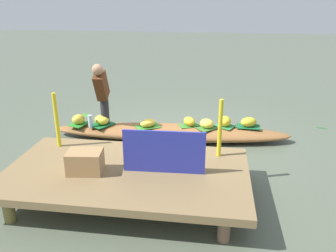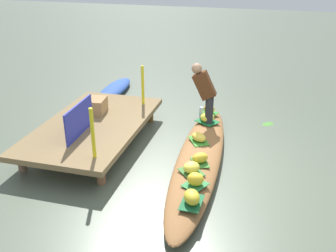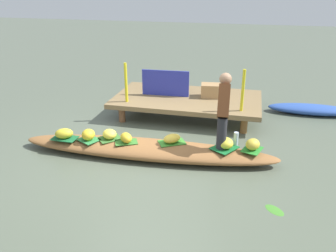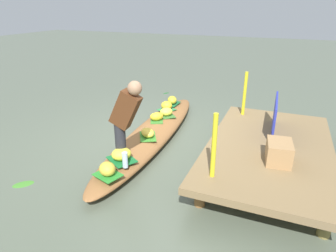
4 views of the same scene
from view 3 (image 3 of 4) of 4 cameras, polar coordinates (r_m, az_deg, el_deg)
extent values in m
plane|color=#525C4B|center=(6.10, -3.44, -4.86)|extent=(40.00, 40.00, 0.00)
cube|color=olive|center=(7.79, 3.16, 4.38)|extent=(3.20, 1.80, 0.10)
cylinder|color=brown|center=(7.53, -7.51, 1.88)|extent=(0.14, 0.14, 0.32)
cylinder|color=brown|center=(7.07, 12.28, 0.12)|extent=(0.14, 0.14, 0.32)
cylinder|color=brown|center=(8.81, -4.23, 5.15)|extent=(0.14, 0.14, 0.32)
cylinder|color=olive|center=(8.43, 12.65, 3.80)|extent=(0.14, 0.14, 0.32)
ellipsoid|color=brown|center=(6.04, -3.47, -3.79)|extent=(4.50, 0.96, 0.25)
ellipsoid|color=#2C4FA5|center=(8.55, 22.34, 2.52)|extent=(1.91, 0.57, 0.21)
cube|color=#17672E|center=(5.85, 9.21, -3.53)|extent=(0.50, 0.53, 0.01)
ellipsoid|color=yellow|center=(5.82, 9.26, -2.73)|extent=(0.39, 0.39, 0.18)
cube|color=#2D7E41|center=(6.22, -12.80, -2.18)|extent=(0.44, 0.41, 0.01)
ellipsoid|color=yellow|center=(6.18, -12.87, -1.37)|extent=(0.22, 0.24, 0.19)
cube|color=#396E2E|center=(6.20, -9.47, -2.00)|extent=(0.48, 0.47, 0.01)
ellipsoid|color=yellow|center=(6.16, -9.51, -1.31)|extent=(0.35, 0.35, 0.17)
cube|color=#37792C|center=(6.02, -6.83, -2.62)|extent=(0.44, 0.38, 0.01)
ellipsoid|color=gold|center=(5.99, -6.87, -1.91)|extent=(0.31, 0.33, 0.17)
cube|color=#185D31|center=(6.39, -16.51, -1.90)|extent=(0.44, 0.29, 0.01)
ellipsoid|color=gold|center=(6.35, -16.60, -1.18)|extent=(0.37, 0.31, 0.18)
cube|color=#2A832C|center=(5.89, 13.57, -3.75)|extent=(0.38, 0.42, 0.01)
ellipsoid|color=gold|center=(5.85, 13.66, -2.93)|extent=(0.32, 0.33, 0.19)
cube|color=#3B862B|center=(5.97, 0.64, -2.68)|extent=(0.52, 0.45, 0.01)
ellipsoid|color=yellow|center=(5.94, 0.64, -2.06)|extent=(0.37, 0.37, 0.15)
cylinder|color=#28282D|center=(5.71, 8.75, -1.21)|extent=(0.16, 0.16, 0.55)
cube|color=#502B15|center=(5.63, 9.11, 3.99)|extent=(0.20, 0.49, 0.59)
sphere|color=#9E7556|center=(5.69, 9.38, 7.57)|extent=(0.20, 0.20, 0.20)
cylinder|color=silver|center=(5.95, 11.03, -2.06)|extent=(0.08, 0.08, 0.23)
cube|color=#28319F|center=(7.79, -0.43, 7.01)|extent=(1.05, 0.07, 0.57)
cylinder|color=yellow|center=(7.40, -6.87, 7.05)|extent=(0.06, 0.06, 0.84)
cylinder|color=yellow|center=(6.96, 12.12, 5.69)|extent=(0.06, 0.06, 0.84)
cube|color=#A27A4E|center=(7.79, 7.06, 5.76)|extent=(0.47, 0.37, 0.29)
ellipsoid|color=#41842B|center=(4.97, 17.00, -12.98)|extent=(0.32, 0.32, 0.01)
camera|label=1|loc=(11.49, 1.47, 21.58)|focal=37.14mm
camera|label=2|loc=(8.46, -50.60, 19.05)|focal=41.18mm
camera|label=4|loc=(7.95, 37.32, 15.37)|focal=31.40mm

